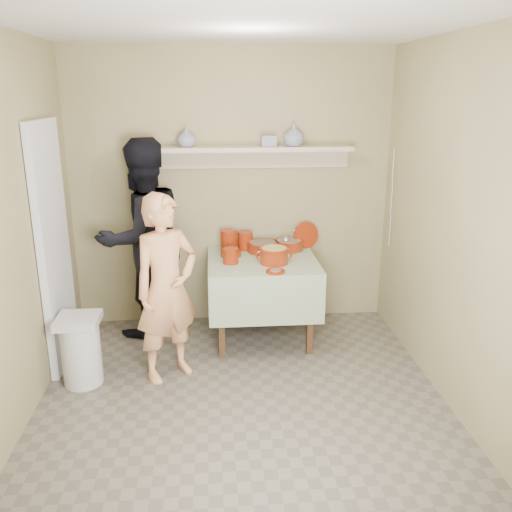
{
  "coord_description": "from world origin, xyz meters",
  "views": [
    {
      "loc": [
        -0.19,
        -3.33,
        2.21
      ],
      "look_at": [
        0.15,
        0.75,
        0.95
      ],
      "focal_mm": 38.0,
      "sensor_mm": 36.0,
      "label": 1
    }
  ],
  "objects": [
    {
      "name": "serving_table",
      "position": [
        0.25,
        1.28,
        0.64
      ],
      "size": [
        0.97,
        0.97,
        0.76
      ],
      "color": "#4C2D16",
      "rests_on": "ground"
    },
    {
      "name": "empty_bowl",
      "position": [
        -0.03,
        1.38,
        0.79
      ],
      "size": [
        0.19,
        0.19,
        0.06
      ],
      "primitive_type": "cylinder",
      "color": "maroon",
      "rests_on": "serving_table"
    },
    {
      "name": "tile_panel",
      "position": [
        -1.46,
        0.95,
        1.0
      ],
      "size": [
        0.06,
        0.7,
        2.0
      ],
      "primitive_type": "cube",
      "color": "silver",
      "rests_on": "ground"
    },
    {
      "name": "wall_shelf",
      "position": [
        0.2,
        1.65,
        1.67
      ],
      "size": [
        1.8,
        0.25,
        0.21
      ],
      "color": "#BCA88B",
      "rests_on": "room_shell"
    },
    {
      "name": "plate_stack_b",
      "position": [
        0.12,
        1.58,
        0.85
      ],
      "size": [
        0.14,
        0.14,
        0.17
      ],
      "primitive_type": "cylinder",
      "color": "maroon",
      "rests_on": "serving_table"
    },
    {
      "name": "vase_left",
      "position": [
        -0.4,
        1.62,
        1.81
      ],
      "size": [
        0.22,
        0.22,
        0.17
      ],
      "primitive_type": "imported",
      "rotation": [
        0.0,
        0.0,
        0.42
      ],
      "color": "navy",
      "rests_on": "wall_shelf"
    },
    {
      "name": "person_helper",
      "position": [
        -0.82,
        1.5,
        0.91
      ],
      "size": [
        1.12,
        1.08,
        1.82
      ],
      "primitive_type": "imported",
      "rotation": [
        0.0,
        0.0,
        -2.49
      ],
      "color": "black",
      "rests_on": "ground"
    },
    {
      "name": "electrical_cord",
      "position": [
        1.47,
        1.48,
        1.25
      ],
      "size": [
        0.01,
        0.05,
        0.9
      ],
      "color": "silver",
      "rests_on": "wall_shelf"
    },
    {
      "name": "plate_stack_a",
      "position": [
        -0.04,
        1.53,
        0.86
      ],
      "size": [
        0.15,
        0.15,
        0.2
      ],
      "primitive_type": "cylinder",
      "color": "maroon",
      "rests_on": "serving_table"
    },
    {
      "name": "ground",
      "position": [
        0.0,
        0.0,
        0.0
      ],
      "size": [
        3.5,
        3.5,
        0.0
      ],
      "primitive_type": "plane",
      "color": "#625A4D",
      "rests_on": "ground"
    },
    {
      "name": "ceramic_box",
      "position": [
        0.34,
        1.61,
        1.77
      ],
      "size": [
        0.14,
        0.1,
        0.1
      ],
      "primitive_type": "cube",
      "rotation": [
        0.0,
        0.0,
        0.07
      ],
      "color": "navy",
      "rests_on": "wall_shelf"
    },
    {
      "name": "cazuela_meat_a",
      "position": [
        0.28,
        1.48,
        0.82
      ],
      "size": [
        0.3,
        0.3,
        0.1
      ],
      "color": "maroon",
      "rests_on": "serving_table"
    },
    {
      "name": "room_shell",
      "position": [
        0.0,
        0.0,
        1.61
      ],
      "size": [
        3.04,
        3.54,
        2.62
      ],
      "color": "#968A5C",
      "rests_on": "ground"
    },
    {
      "name": "bowl_stack",
      "position": [
        -0.04,
        1.17,
        0.83
      ],
      "size": [
        0.14,
        0.14,
        0.14
      ],
      "primitive_type": "cylinder",
      "color": "maroon",
      "rests_on": "serving_table"
    },
    {
      "name": "person_cook",
      "position": [
        -0.55,
        0.62,
        0.74
      ],
      "size": [
        0.65,
        0.6,
        1.49
      ],
      "primitive_type": "imported",
      "rotation": [
        0.0,
        0.0,
        0.62
      ],
      "color": "tan",
      "rests_on": "ground"
    },
    {
      "name": "propped_lid",
      "position": [
        0.7,
        1.61,
        0.88
      ],
      "size": [
        0.26,
        0.15,
        0.25
      ],
      "primitive_type": "cylinder",
      "rotation": [
        1.37,
        0.0,
        0.36
      ],
      "color": "maroon",
      "rests_on": "serving_table"
    },
    {
      "name": "trash_bin",
      "position": [
        -1.23,
        0.56,
        0.28
      ],
      "size": [
        0.32,
        0.32,
        0.56
      ],
      "color": "silver",
      "rests_on": "ground"
    },
    {
      "name": "cazuela_rice",
      "position": [
        0.34,
        1.13,
        0.85
      ],
      "size": [
        0.33,
        0.25,
        0.14
      ],
      "color": "maroon",
      "rests_on": "serving_table"
    },
    {
      "name": "vase_right",
      "position": [
        0.56,
        1.6,
        1.82
      ],
      "size": [
        0.2,
        0.2,
        0.2
      ],
      "primitive_type": "imported",
      "rotation": [
        0.0,
        0.0,
        -0.08
      ],
      "color": "navy",
      "rests_on": "wall_shelf"
    },
    {
      "name": "ladle",
      "position": [
        0.5,
        1.49,
        0.87
      ],
      "size": [
        0.08,
        0.26,
        0.19
      ],
      "color": "silver",
      "rests_on": "cazuela_meat_b"
    },
    {
      "name": "cazuela_meat_b",
      "position": [
        0.52,
        1.53,
        0.82
      ],
      "size": [
        0.28,
        0.28,
        0.1
      ],
      "color": "maroon",
      "rests_on": "serving_table"
    },
    {
      "name": "front_plate",
      "position": [
        0.32,
        0.88,
        0.77
      ],
      "size": [
        0.16,
        0.16,
        0.03
      ],
      "color": "maroon",
      "rests_on": "serving_table"
    }
  ]
}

